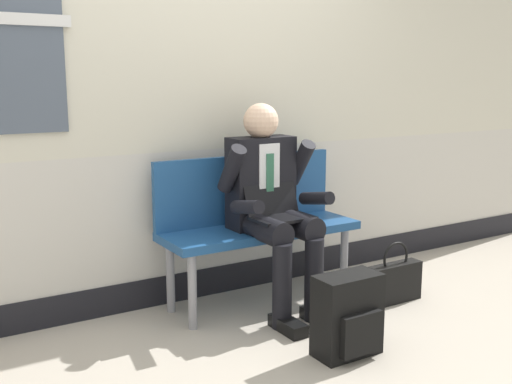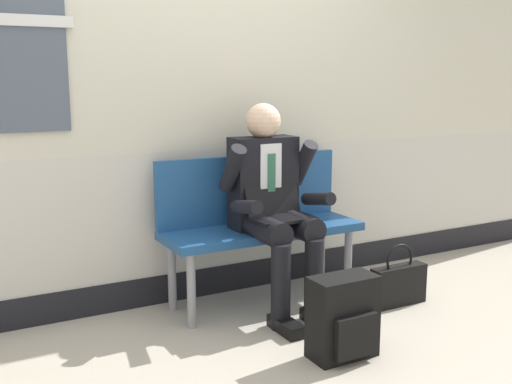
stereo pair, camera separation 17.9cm
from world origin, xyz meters
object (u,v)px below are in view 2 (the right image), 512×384
at_px(bench_with_person, 257,216).
at_px(backpack, 344,318).
at_px(handbag, 398,284).
at_px(person_seated, 273,203).

distance_m(bench_with_person, backpack, 0.99).
xyz_separation_m(backpack, handbag, (0.73, 0.42, -0.07)).
height_order(bench_with_person, person_seated, person_seated).
distance_m(backpack, handbag, 0.85).
bearing_deg(bench_with_person, person_seated, -90.00).
bearing_deg(person_seated, handbag, -23.10).
relative_size(bench_with_person, backpack, 2.96).
relative_size(person_seated, handbag, 3.19).
xyz_separation_m(bench_with_person, handbag, (0.72, -0.51, -0.40)).
xyz_separation_m(person_seated, backpack, (-0.02, -0.73, -0.45)).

